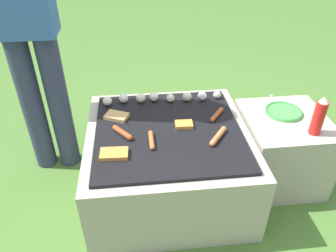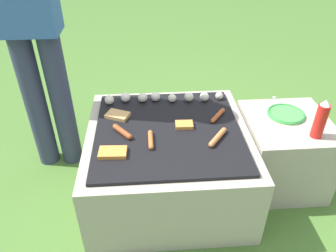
# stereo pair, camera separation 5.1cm
# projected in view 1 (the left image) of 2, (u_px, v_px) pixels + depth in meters

# --- Properties ---
(ground_plane) EXTENTS (14.00, 14.00, 0.00)m
(ground_plane) POSITION_uv_depth(u_px,v_px,m) (168.00, 187.00, 1.94)
(ground_plane) COLOR #47702D
(grill) EXTENTS (0.85, 0.85, 0.43)m
(grill) POSITION_uv_depth(u_px,v_px,m) (168.00, 160.00, 1.82)
(grill) COLOR #A89E8C
(grill) RESTS_ON ground_plane
(side_ledge) EXTENTS (0.45, 0.48, 0.43)m
(side_ledge) POSITION_uv_depth(u_px,v_px,m) (280.00, 149.00, 1.91)
(side_ledge) COLOR #A89E8C
(side_ledge) RESTS_ON ground_plane
(person_standing) EXTENTS (0.30, 0.23, 1.74)m
(person_standing) POSITION_uv_depth(u_px,v_px,m) (21.00, 4.00, 1.57)
(person_standing) COLOR #2D334C
(person_standing) RESTS_ON ground_plane
(sausage_front_center) EXTENTS (0.11, 0.12, 0.03)m
(sausage_front_center) POSITION_uv_depth(u_px,v_px,m) (122.00, 133.00, 1.65)
(sausage_front_center) COLOR #93421E
(sausage_front_center) RESTS_ON grill
(sausage_front_right) EXTENTS (0.03, 0.14, 0.02)m
(sausage_front_right) POSITION_uv_depth(u_px,v_px,m) (151.00, 140.00, 1.60)
(sausage_front_right) COLOR #B7602D
(sausage_front_right) RESTS_ON grill
(sausage_back_center) EXTENTS (0.11, 0.14, 0.03)m
(sausage_back_center) POSITION_uv_depth(u_px,v_px,m) (218.00, 136.00, 1.63)
(sausage_back_center) COLOR #C6753D
(sausage_back_center) RESTS_ON grill
(sausage_back_left) EXTENTS (0.10, 0.13, 0.03)m
(sausage_back_left) POSITION_uv_depth(u_px,v_px,m) (217.00, 114.00, 1.79)
(sausage_back_left) COLOR #A34C23
(sausage_back_left) RESTS_ON grill
(bread_slice_right) EXTENTS (0.09, 0.07, 0.02)m
(bread_slice_right) POSITION_uv_depth(u_px,v_px,m) (184.00, 125.00, 1.72)
(bread_slice_right) COLOR #D18438
(bread_slice_right) RESTS_ON grill
(bread_slice_left) EXTENTS (0.15, 0.13, 0.02)m
(bread_slice_left) POSITION_uv_depth(u_px,v_px,m) (117.00, 116.00, 1.79)
(bread_slice_left) COLOR tan
(bread_slice_left) RESTS_ON grill
(bread_slice_center) EXTENTS (0.13, 0.09, 0.02)m
(bread_slice_center) POSITION_uv_depth(u_px,v_px,m) (114.00, 154.00, 1.52)
(bread_slice_center) COLOR #D18438
(bread_slice_center) RESTS_ON grill
(mushroom_row) EXTENTS (0.70, 0.08, 0.06)m
(mushroom_row) POSITION_uv_depth(u_px,v_px,m) (159.00, 97.00, 1.92)
(mushroom_row) COLOR beige
(mushroom_row) RESTS_ON grill
(plate_colorful) EXTENTS (0.20, 0.20, 0.02)m
(plate_colorful) POSITION_uv_depth(u_px,v_px,m) (284.00, 111.00, 1.83)
(plate_colorful) COLOR #4CB24C
(plate_colorful) RESTS_ON side_ledge
(condiment_bottle) EXTENTS (0.06, 0.06, 0.21)m
(condiment_bottle) POSITION_uv_depth(u_px,v_px,m) (319.00, 116.00, 1.62)
(condiment_bottle) COLOR red
(condiment_bottle) RESTS_ON side_ledge
(fork_utensil) EXTENTS (0.04, 0.17, 0.01)m
(fork_utensil) POSITION_uv_depth(u_px,v_px,m) (274.00, 101.00, 1.93)
(fork_utensil) COLOR silver
(fork_utensil) RESTS_ON side_ledge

